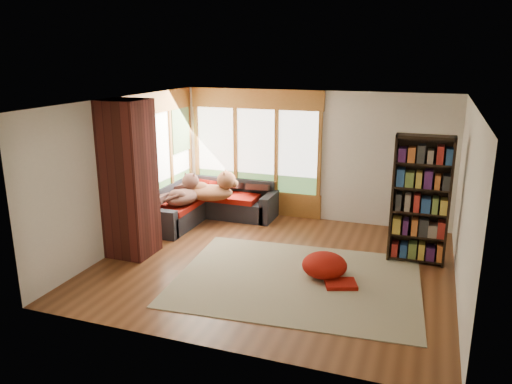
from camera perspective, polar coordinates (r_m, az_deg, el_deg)
The scene contains 17 objects.
floor at distance 8.16m, azimuth 2.08°, elevation -8.26°, with size 5.50×5.50×0.00m, color #542E17.
ceiling at distance 7.49m, azimuth 2.28°, elevation 10.23°, with size 5.50×5.50×0.00m, color white.
wall_back at distance 10.07m, azimuth 6.47°, elevation 4.08°, with size 5.50×0.04×2.60m, color silver.
wall_front at distance 5.51m, azimuth -5.72°, elevation -5.83°, with size 5.50×0.04×2.60m, color silver.
wall_left at distance 8.91m, azimuth -14.95°, elevation 2.12°, with size 0.04×5.00×2.60m, color silver.
wall_right at distance 7.41m, azimuth 22.90°, elevation -1.32°, with size 0.04×5.00×2.60m, color silver.
windows_back at distance 10.37m, azimuth -0.04°, elevation 4.80°, with size 2.82×0.10×1.90m.
windows_left at distance 9.87m, azimuth -10.92°, elevation 3.96°, with size 0.10×2.62×1.90m.
roller_blind at distance 10.50m, azimuth -8.60°, elevation 6.98°, with size 0.03×0.72×0.90m, color #648753.
brick_chimney at distance 8.44m, azimuth -14.31°, elevation 1.41°, with size 0.70×0.70×2.60m, color #471914.
sectional_sofa at distance 10.21m, azimuth -5.50°, elevation -1.51°, with size 2.20×2.20×0.80m.
area_rug at distance 7.65m, azimuth 4.72°, elevation -9.97°, with size 3.59×2.74×0.01m, color beige.
bookshelf at distance 8.33m, azimuth 18.27°, elevation -0.91°, with size 0.89×0.30×2.08m.
pouf at distance 7.73m, azimuth 7.83°, elevation -8.20°, with size 0.69×0.69×0.37m, color maroon.
dog_tan at distance 9.81m, azimuth -4.85°, elevation 0.81°, with size 1.05×0.79×0.52m.
dog_brindle at distance 9.70m, azimuth -8.19°, elevation 0.37°, with size 0.61×0.91×0.48m.
throw_pillows at distance 10.19m, azimuth -5.02°, elevation 1.24°, with size 1.98×1.68×0.45m.
Camera 1 is at (2.22, -7.12, 3.32)m, focal length 35.00 mm.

